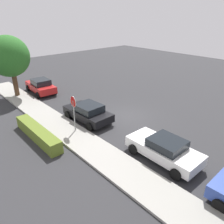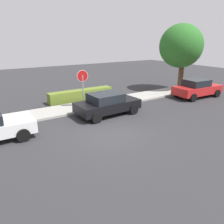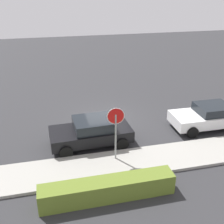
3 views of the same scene
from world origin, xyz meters
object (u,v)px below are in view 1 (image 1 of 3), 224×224
Objects in this scene: parked_car_black at (88,112)px; parked_car_red at (41,86)px; street_tree_mid_block at (9,57)px; parked_car_white at (164,149)px; stop_sign at (74,108)px.

parked_car_black is 0.97× the size of parked_car_red.
parked_car_red is at bearing -100.18° from street_tree_mid_block.
street_tree_mid_block reaches higher than parked_car_red.
parked_car_white is at bearing -179.82° from parked_car_red.
parked_car_red is (15.52, 0.05, 0.05)m from parked_car_white.
parked_car_white is 16.50m from street_tree_mid_block.
parked_car_red is (8.62, -0.22, 0.03)m from parked_car_black.
stop_sign reaches higher than parked_car_black.
street_tree_mid_block is at bearing 2.94° from stop_sign.
stop_sign reaches higher than parked_car_white.
parked_car_black is 9.91m from street_tree_mid_block.
stop_sign is 0.62× the size of parked_car_white.
parked_car_white is (-6.90, -0.27, -0.02)m from parked_car_black.
stop_sign is at bearing 115.37° from parked_car_black.
parked_car_black is (0.83, -1.75, -1.14)m from stop_sign.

